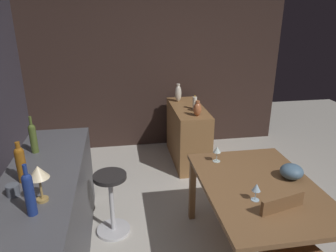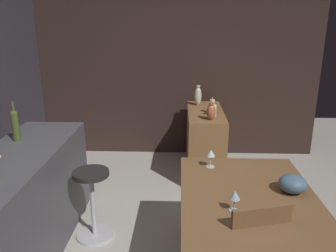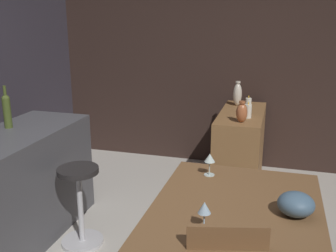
# 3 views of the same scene
# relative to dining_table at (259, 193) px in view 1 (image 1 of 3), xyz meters

# --- Properties ---
(ground_plane) EXTENTS (9.00, 9.00, 0.00)m
(ground_plane) POSITION_rel_dining_table_xyz_m (0.16, 0.44, -0.66)
(ground_plane) COLOR #B7B2A8
(wall_side_right) EXTENTS (0.10, 4.40, 2.60)m
(wall_side_right) POSITION_rel_dining_table_xyz_m (2.71, 0.74, 0.64)
(wall_side_right) COLOR #33231E
(wall_side_right) RESTS_ON ground_plane
(dining_table) EXTENTS (1.36, 0.95, 0.74)m
(dining_table) POSITION_rel_dining_table_xyz_m (0.00, 0.00, 0.00)
(dining_table) COLOR brown
(dining_table) RESTS_ON ground_plane
(kitchen_counter) EXTENTS (2.10, 0.60, 0.90)m
(kitchen_counter) POSITION_rel_dining_table_xyz_m (0.15, 1.78, -0.21)
(kitchen_counter) COLOR #4C4C51
(kitchen_counter) RESTS_ON ground_plane
(sideboard_cabinet) EXTENTS (1.10, 0.44, 0.82)m
(sideboard_cabinet) POSITION_rel_dining_table_xyz_m (2.01, 0.17, -0.25)
(sideboard_cabinet) COLOR olive
(sideboard_cabinet) RESTS_ON ground_plane
(chair_near_window) EXTENTS (0.49, 0.49, 0.86)m
(chair_near_window) POSITION_rel_dining_table_xyz_m (-0.46, -0.03, -0.17)
(chair_near_window) COLOR brown
(chair_near_window) RESTS_ON ground_plane
(bar_stool) EXTENTS (0.34, 0.34, 0.65)m
(bar_stool) POSITION_rel_dining_table_xyz_m (0.54, 1.26, -0.31)
(bar_stool) COLOR #262323
(bar_stool) RESTS_ON ground_plane
(wine_glass_left) EXTENTS (0.07, 0.07, 0.14)m
(wine_glass_left) POSITION_rel_dining_table_xyz_m (-0.20, 0.13, 0.19)
(wine_glass_left) COLOR silver
(wine_glass_left) RESTS_ON dining_table
(wine_glass_right) EXTENTS (0.07, 0.07, 0.15)m
(wine_glass_right) POSITION_rel_dining_table_xyz_m (0.48, 0.23, 0.20)
(wine_glass_right) COLOR silver
(wine_glass_right) RESTS_ON dining_table
(fruit_bowl) EXTENTS (0.20, 0.20, 0.13)m
(fruit_bowl) POSITION_rel_dining_table_xyz_m (0.07, -0.32, 0.14)
(fruit_bowl) COLOR slate
(fruit_bowl) RESTS_ON dining_table
(wine_bottle_amber) EXTENTS (0.07, 0.07, 0.32)m
(wine_bottle_amber) POSITION_rel_dining_table_xyz_m (0.11, 1.88, 0.40)
(wine_bottle_amber) COLOR #8C5114
(wine_bottle_amber) RESTS_ON kitchen_counter
(wine_bottle_olive) EXTENTS (0.06, 0.06, 0.35)m
(wine_bottle_olive) POSITION_rel_dining_table_xyz_m (0.63, 1.91, 0.39)
(wine_bottle_olive) COLOR #475623
(wine_bottle_olive) RESTS_ON kitchen_counter
(wine_bottle_cobalt) EXTENTS (0.06, 0.06, 0.35)m
(wine_bottle_cobalt) POSITION_rel_dining_table_xyz_m (-0.33, 1.72, 0.40)
(wine_bottle_cobalt) COLOR navy
(wine_bottle_cobalt) RESTS_ON kitchen_counter
(cup_slate) EXTENTS (0.12, 0.09, 0.08)m
(cup_slate) POSITION_rel_dining_table_xyz_m (-0.09, 1.90, 0.28)
(cup_slate) COLOR #515660
(cup_slate) RESTS_ON kitchen_counter
(counter_lamp) EXTENTS (0.14, 0.14, 0.27)m
(counter_lamp) POSITION_rel_dining_table_xyz_m (-0.19, 1.69, 0.45)
(counter_lamp) COLOR #A58447
(counter_lamp) RESTS_ON kitchen_counter
(pillar_candle_tall) EXTENTS (0.07, 0.07, 0.16)m
(pillar_candle_tall) POSITION_rel_dining_table_xyz_m (1.80, 0.09, 0.23)
(pillar_candle_tall) COLOR white
(pillar_candle_tall) RESTS_ON sideboard_cabinet
(pillar_candle_short) EXTENTS (0.06, 0.06, 0.20)m
(pillar_candle_short) POSITION_rel_dining_table_xyz_m (1.90, 0.10, 0.25)
(pillar_candle_short) COLOR white
(pillar_candle_short) RESTS_ON sideboard_cabinet
(vase_ceramic_ivory) EXTENTS (0.10, 0.10, 0.27)m
(vase_ceramic_ivory) POSITION_rel_dining_table_xyz_m (2.31, 0.25, 0.29)
(vase_ceramic_ivory) COLOR beige
(vase_ceramic_ivory) RESTS_ON sideboard_cabinet
(vase_copper) EXTENTS (0.10, 0.10, 0.20)m
(vase_copper) POSITION_rel_dining_table_xyz_m (1.62, 0.14, 0.25)
(vase_copper) COLOR #B26038
(vase_copper) RESTS_ON sideboard_cabinet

